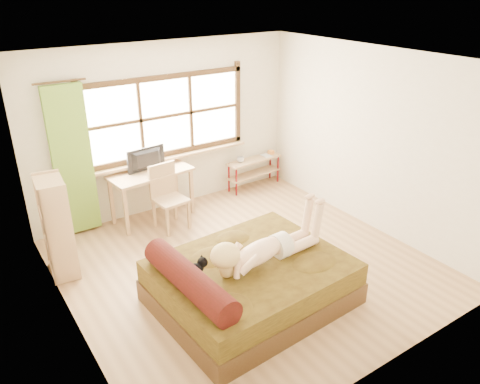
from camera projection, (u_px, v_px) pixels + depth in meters
floor at (246, 265)px, 6.33m from camera, size 4.50×4.50×0.00m
ceiling at (247, 61)px, 5.20m from camera, size 4.50×4.50×0.00m
wall_back at (167, 128)px, 7.46m from camera, size 4.50×0.00×4.50m
wall_front at (393, 254)px, 4.07m from camera, size 4.50×0.00×4.50m
wall_left at (60, 221)px, 4.63m from camera, size 0.00×4.50×4.50m
wall_right at (372, 140)px, 6.91m from camera, size 0.00×4.50×4.50m
window at (167, 119)px, 7.37m from camera, size 2.80×0.16×1.46m
curtain at (73, 162)px, 6.67m from camera, size 0.55×0.10×2.20m
bed at (248, 282)px, 5.48m from camera, size 2.24×1.84×0.82m
woman at (265, 237)px, 5.31m from camera, size 1.53×0.52×0.64m
kitten at (192, 269)px, 5.06m from camera, size 0.33×0.15×0.26m
desk at (151, 178)px, 7.28m from camera, size 1.34×0.72×0.80m
monitor at (148, 160)px, 7.19m from camera, size 0.64×0.15×0.37m
chair at (167, 193)px, 7.11m from camera, size 0.49×0.49×1.00m
pipe_shelf at (255, 166)px, 8.54m from camera, size 1.10×0.36×0.62m
cup at (240, 160)px, 8.30m from camera, size 0.14×0.14×0.10m
book at (263, 156)px, 8.57m from camera, size 0.16×0.21×0.02m
bookshelf at (57, 227)px, 5.91m from camera, size 0.38×0.60×1.32m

